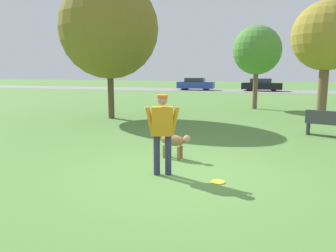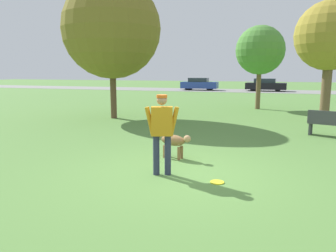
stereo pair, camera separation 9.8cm
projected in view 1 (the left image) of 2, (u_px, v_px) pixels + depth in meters
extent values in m
plane|color=#56843D|center=(181.00, 174.00, 6.73)|extent=(120.00, 120.00, 0.00)
cube|color=gray|center=(254.00, 91.00, 34.13)|extent=(120.00, 6.00, 0.01)
cylinder|color=#2D334C|center=(168.00, 155.00, 6.63)|extent=(0.16, 0.16, 0.82)
cylinder|color=#2D334C|center=(157.00, 155.00, 6.62)|extent=(0.16, 0.16, 0.82)
cube|color=#C68419|center=(162.00, 121.00, 6.51)|extent=(0.47, 0.34, 0.58)
cylinder|color=#C68419|center=(174.00, 121.00, 6.51)|extent=(0.23, 0.15, 0.58)
cylinder|color=#C68419|center=(150.00, 121.00, 6.51)|extent=(0.23, 0.15, 0.58)
sphere|color=#A87A5B|center=(162.00, 100.00, 6.44)|extent=(0.26, 0.26, 0.20)
cylinder|color=#D15B19|center=(162.00, 96.00, 6.43)|extent=(0.27, 0.27, 0.06)
ellipsoid|color=olive|center=(173.00, 140.00, 7.87)|extent=(0.68, 0.39, 0.27)
ellipsoid|color=tan|center=(179.00, 143.00, 7.80)|extent=(0.18, 0.21, 0.15)
sphere|color=tan|center=(187.00, 139.00, 7.68)|extent=(0.21, 0.21, 0.17)
cylinder|color=olive|center=(181.00, 152.00, 7.89)|extent=(0.08, 0.08, 0.31)
cylinder|color=olive|center=(179.00, 154.00, 7.76)|extent=(0.08, 0.08, 0.31)
cylinder|color=olive|center=(167.00, 150.00, 8.08)|extent=(0.08, 0.08, 0.31)
cylinder|color=olive|center=(164.00, 151.00, 7.96)|extent=(0.08, 0.08, 0.31)
cylinder|color=olive|center=(158.00, 137.00, 8.07)|extent=(0.23, 0.10, 0.20)
cylinder|color=yellow|center=(218.00, 182.00, 6.22)|extent=(0.26, 0.26, 0.02)
torus|color=yellow|center=(218.00, 182.00, 6.22)|extent=(0.26, 0.26, 0.02)
cylinder|color=brown|center=(255.00, 89.00, 18.08)|extent=(0.25, 0.25, 2.21)
sphere|color=#4C8938|center=(257.00, 50.00, 17.73)|extent=(2.63, 2.63, 2.63)
cylinder|color=brown|center=(323.00, 91.00, 13.87)|extent=(0.39, 0.39, 2.45)
sphere|color=olive|center=(327.00, 36.00, 13.49)|extent=(2.85, 2.85, 2.85)
cylinder|color=brown|center=(111.00, 93.00, 14.46)|extent=(0.27, 0.27, 2.27)
sphere|color=olive|center=(109.00, 29.00, 14.00)|extent=(4.24, 4.24, 4.24)
cube|color=#284293|center=(196.00, 85.00, 35.70)|extent=(3.95, 1.81, 0.69)
cube|color=#232D38|center=(195.00, 80.00, 35.63)|extent=(2.07, 1.52, 0.43)
cylinder|color=black|center=(208.00, 87.00, 36.12)|extent=(0.59, 0.21, 0.58)
cylinder|color=black|center=(205.00, 88.00, 34.72)|extent=(0.59, 0.21, 0.58)
cylinder|color=black|center=(187.00, 87.00, 36.76)|extent=(0.59, 0.21, 0.58)
cylinder|color=black|center=(184.00, 88.00, 35.36)|extent=(0.59, 0.21, 0.58)
cube|color=black|center=(262.00, 86.00, 34.03)|extent=(4.13, 2.00, 0.66)
cube|color=#232D38|center=(261.00, 81.00, 33.98)|extent=(2.18, 1.65, 0.45)
cylinder|color=black|center=(274.00, 88.00, 34.39)|extent=(0.57, 0.23, 0.56)
cylinder|color=black|center=(274.00, 89.00, 32.94)|extent=(0.57, 0.23, 0.56)
cylinder|color=black|center=(251.00, 88.00, 35.21)|extent=(0.57, 0.23, 0.56)
cylinder|color=black|center=(249.00, 88.00, 33.76)|extent=(0.57, 0.23, 0.56)
cube|color=#47474C|center=(329.00, 123.00, 10.56)|extent=(1.46, 0.78, 0.05)
cube|color=#47474C|center=(329.00, 117.00, 10.37)|extent=(1.36, 0.45, 0.40)
cube|color=#47474C|center=(308.00, 128.00, 10.94)|extent=(0.16, 0.36, 0.39)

